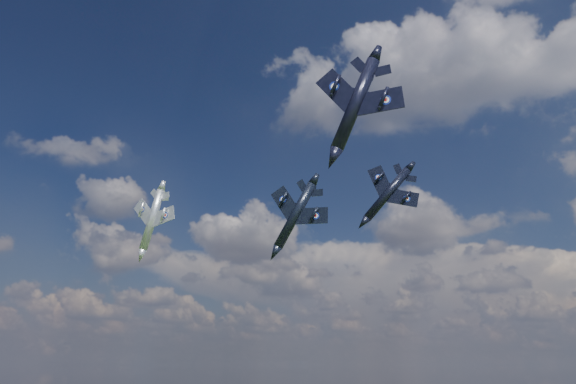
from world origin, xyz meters
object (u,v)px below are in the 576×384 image
at_px(jet_lead_navy, 295,215).
at_px(jet_right_navy, 355,104).
at_px(jet_left_silver, 152,220).
at_px(jet_high_navy, 388,194).

height_order(jet_lead_navy, jet_right_navy, jet_right_navy).
xyz_separation_m(jet_lead_navy, jet_left_silver, (-32.06, 5.77, 4.22)).
relative_size(jet_high_navy, jet_left_silver, 0.98).
distance_m(jet_lead_navy, jet_high_navy, 21.00).
bearing_deg(jet_lead_navy, jet_right_navy, -60.73).
height_order(jet_lead_navy, jet_left_silver, jet_left_silver).
bearing_deg(jet_left_silver, jet_lead_navy, -5.36).
distance_m(jet_right_navy, jet_high_navy, 42.84).
bearing_deg(jet_high_navy, jet_right_navy, -95.88).
distance_m(jet_right_navy, jet_left_silver, 58.69).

